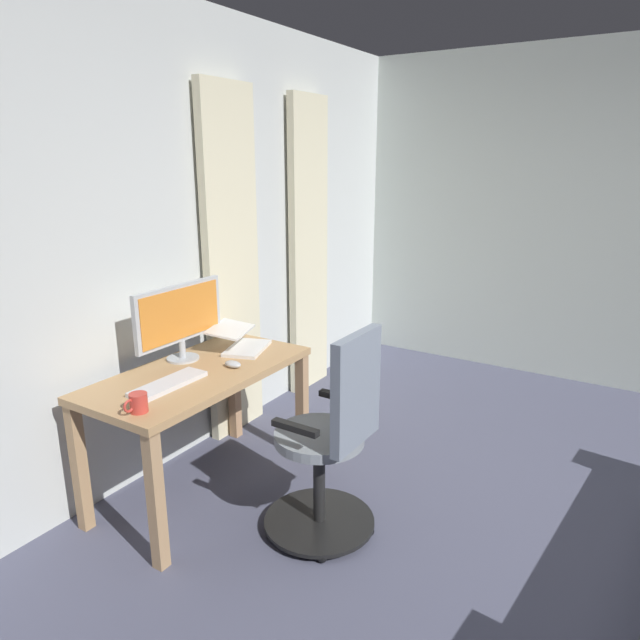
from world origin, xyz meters
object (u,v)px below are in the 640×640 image
object	(u,v)px
mug_coffee	(138,403)
laptop	(241,341)
computer_keyboard	(168,384)
desk	(200,388)
office_chair	(331,445)
computer_mouse	(233,364)
computer_monitor	(180,316)

from	to	relation	value
mug_coffee	laptop	bearing A→B (deg)	-169.75
computer_keyboard	mug_coffee	distance (m)	0.30
mug_coffee	desk	bearing A→B (deg)	-164.92
office_chair	mug_coffee	distance (m)	0.92
desk	computer_mouse	size ratio (longest dim) A/B	12.48
computer_keyboard	computer_mouse	world-z (taller)	computer_mouse
computer_keyboard	office_chair	bearing A→B (deg)	110.52
laptop	mug_coffee	size ratio (longest dim) A/B	3.21
desk	computer_keyboard	bearing A→B (deg)	7.70
computer_keyboard	computer_monitor	bearing A→B (deg)	-144.93
office_chair	computer_monitor	world-z (taller)	computer_monitor
office_chair	computer_mouse	distance (m)	0.72
computer_monitor	laptop	xyz separation A→B (m)	(-0.31, 0.17, -0.20)
laptop	computer_keyboard	bearing A→B (deg)	-13.96
computer_monitor	computer_mouse	world-z (taller)	computer_monitor
laptop	computer_mouse	bearing A→B (deg)	12.19
mug_coffee	office_chair	bearing A→B (deg)	130.75
computer_monitor	computer_mouse	distance (m)	0.40
office_chair	laptop	size ratio (longest dim) A/B	2.71
desk	laptop	size ratio (longest dim) A/B	3.17
computer_monitor	mug_coffee	size ratio (longest dim) A/B	5.05
laptop	desk	bearing A→B (deg)	-15.70
laptop	office_chair	bearing A→B (deg)	48.70
computer_monitor	laptop	bearing A→B (deg)	150.89
computer_monitor	laptop	world-z (taller)	computer_monitor
desk	office_chair	xyz separation A→B (m)	(-0.04, 0.80, -0.13)
laptop	computer_mouse	xyz separation A→B (m)	(0.25, 0.15, -0.03)
office_chair	laptop	world-z (taller)	office_chair
office_chair	computer_mouse	size ratio (longest dim) A/B	10.67
computer_mouse	mug_coffee	world-z (taller)	mug_coffee
computer_monitor	computer_keyboard	bearing A→B (deg)	35.07
mug_coffee	computer_keyboard	bearing A→B (deg)	-158.83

